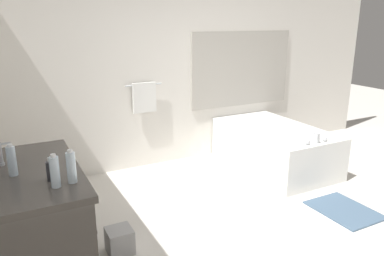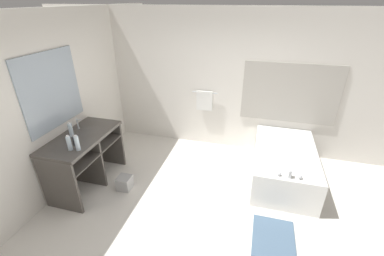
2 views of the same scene
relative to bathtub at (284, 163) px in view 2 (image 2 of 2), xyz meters
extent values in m
plane|color=silver|center=(-1.27, -1.35, -0.31)|extent=(16.00, 16.00, 0.00)
cube|color=white|center=(-1.27, 0.88, 1.04)|extent=(7.40, 0.06, 2.70)
cube|color=#B7B2A8|center=(0.00, 0.84, 0.95)|extent=(1.70, 0.02, 1.10)
cylinder|color=silver|center=(-1.57, 0.81, 0.84)|extent=(0.50, 0.02, 0.02)
cube|color=white|center=(-1.57, 0.80, 0.67)|extent=(0.32, 0.04, 0.40)
cube|color=white|center=(-3.50, -1.35, 1.04)|extent=(0.06, 7.40, 2.70)
cube|color=#A3B2C1|center=(-3.46, -0.98, 1.30)|extent=(0.02, 1.10, 1.10)
cube|color=#4C4742|center=(-3.13, -0.98, 0.57)|extent=(0.67, 1.31, 0.05)
cube|color=#4C4742|center=(-3.13, -0.98, 0.33)|extent=(0.64, 1.24, 0.02)
cylinder|color=white|center=(-3.13, -0.79, 0.54)|extent=(0.37, 0.37, 0.11)
cube|color=#4C4742|center=(-3.13, -1.62, 0.12)|extent=(0.62, 0.04, 0.86)
cube|color=#4C4742|center=(-3.13, -0.98, 0.12)|extent=(0.62, 0.04, 0.86)
cube|color=#4C4742|center=(-3.13, -0.35, 0.12)|extent=(0.62, 0.04, 0.86)
cylinder|color=white|center=(-3.08, -1.31, 0.40)|extent=(0.13, 0.36, 0.13)
cylinder|color=white|center=(-3.08, -0.66, 0.40)|extent=(0.13, 0.36, 0.13)
cylinder|color=silver|center=(-3.31, -0.79, 0.61)|extent=(0.04, 0.04, 0.02)
cylinder|color=silver|center=(-3.31, -0.79, 0.70)|extent=(0.02, 0.02, 0.16)
cube|color=silver|center=(-3.27, -0.79, 0.77)|extent=(0.07, 0.01, 0.01)
cube|color=white|center=(0.00, 0.00, -0.03)|extent=(0.98, 1.68, 0.56)
ellipsoid|color=white|center=(0.00, 0.00, 0.10)|extent=(0.71, 1.21, 0.30)
cube|color=silver|center=(0.00, -0.74, 0.31)|extent=(0.04, 0.07, 0.12)
sphere|color=silver|center=(-0.14, -0.74, 0.28)|extent=(0.06, 0.06, 0.06)
sphere|color=silver|center=(0.14, -0.74, 0.28)|extent=(0.06, 0.06, 0.06)
cylinder|color=silver|center=(-3.25, -1.03, 0.70)|extent=(0.06, 0.06, 0.21)
cylinder|color=white|center=(-3.25, -1.03, 0.82)|extent=(0.03, 0.03, 0.02)
cylinder|color=silver|center=(-3.01, -1.37, 0.70)|extent=(0.06, 0.06, 0.21)
cylinder|color=white|center=(-3.01, -1.37, 0.82)|extent=(0.03, 0.03, 0.02)
cylinder|color=silver|center=(-2.90, -1.35, 0.70)|extent=(0.06, 0.06, 0.21)
cylinder|color=white|center=(-2.90, -1.35, 0.82)|extent=(0.03, 0.03, 0.02)
cylinder|color=#28282D|center=(-3.02, -1.25, 0.67)|extent=(0.05, 0.05, 0.14)
cylinder|color=silver|center=(-3.02, -1.25, 0.75)|extent=(0.02, 0.02, 0.03)
cube|color=#B2B2B2|center=(-2.49, -0.97, -0.20)|extent=(0.22, 0.22, 0.22)
cube|color=slate|center=(-0.14, -1.36, -0.30)|extent=(0.54, 0.68, 0.02)
camera|label=1|loc=(-3.26, -3.80, 1.66)|focal=35.00mm
camera|label=2|loc=(-0.56, -3.89, 2.50)|focal=24.00mm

